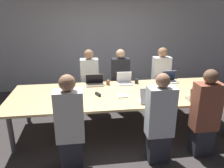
{
  "coord_description": "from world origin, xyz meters",
  "views": [
    {
      "loc": [
        -0.69,
        -3.78,
        2.22
      ],
      "look_at": [
        -0.16,
        0.1,
        0.9
      ],
      "focal_mm": 35.0,
      "sensor_mm": 36.0,
      "label": 1
    }
  ],
  "objects_px": {
    "laptop_near_midright": "(149,99)",
    "person_near_left": "(70,124)",
    "person_far_right": "(161,78)",
    "person_far_midleft": "(90,81)",
    "person_near_midright": "(160,121)",
    "laptop_near_left": "(69,103)",
    "stapler": "(98,94)",
    "person_far_center": "(120,80)",
    "laptop_far_center": "(124,80)",
    "cup_far_right": "(158,80)",
    "person_near_right": "(205,115)",
    "laptop_far_midleft": "(95,82)",
    "laptop_near_right": "(198,97)",
    "cup_far_center": "(137,81)",
    "cup_far_midleft": "(108,82)",
    "laptop_far_right": "(169,79)"
  },
  "relations": [
    {
      "from": "cup_far_right",
      "to": "stapler",
      "type": "distance_m",
      "value": 1.48
    },
    {
      "from": "person_far_right",
      "to": "stapler",
      "type": "xyz_separation_m",
      "value": [
        -1.58,
        -1.07,
        0.08
      ]
    },
    {
      "from": "laptop_near_midright",
      "to": "person_near_midright",
      "type": "xyz_separation_m",
      "value": [
        0.02,
        -0.51,
        -0.14
      ]
    },
    {
      "from": "laptop_near_midright",
      "to": "person_far_right",
      "type": "distance_m",
      "value": 1.69
    },
    {
      "from": "person_near_midright",
      "to": "cup_far_center",
      "type": "relative_size",
      "value": 13.61
    },
    {
      "from": "person_far_right",
      "to": "stapler",
      "type": "distance_m",
      "value": 1.91
    },
    {
      "from": "laptop_near_left",
      "to": "person_near_right",
      "type": "bearing_deg",
      "value": 168.19
    },
    {
      "from": "person_near_left",
      "to": "cup_far_right",
      "type": "bearing_deg",
      "value": -140.44
    },
    {
      "from": "person_far_midleft",
      "to": "person_near_midright",
      "type": "height_order",
      "value": "person_far_midleft"
    },
    {
      "from": "laptop_near_midright",
      "to": "laptop_far_right",
      "type": "height_order",
      "value": "laptop_near_midright"
    },
    {
      "from": "person_far_right",
      "to": "cup_far_right",
      "type": "distance_m",
      "value": 0.54
    },
    {
      "from": "person_far_midleft",
      "to": "person_far_right",
      "type": "distance_m",
      "value": 1.69
    },
    {
      "from": "cup_far_midleft",
      "to": "laptop_near_midright",
      "type": "bearing_deg",
      "value": -60.89
    },
    {
      "from": "person_near_midright",
      "to": "laptop_far_center",
      "type": "bearing_deg",
      "value": -81.69
    },
    {
      "from": "person_far_right",
      "to": "cup_far_right",
      "type": "height_order",
      "value": "person_far_right"
    },
    {
      "from": "stapler",
      "to": "laptop_far_midleft",
      "type": "bearing_deg",
      "value": 67.16
    },
    {
      "from": "laptop_near_midright",
      "to": "person_near_left",
      "type": "bearing_deg",
      "value": 20.01
    },
    {
      "from": "laptop_near_right",
      "to": "person_far_center",
      "type": "xyz_separation_m",
      "value": [
        -1.08,
        1.52,
        -0.14
      ]
    },
    {
      "from": "person_far_right",
      "to": "person_near_midright",
      "type": "bearing_deg",
      "value": -110.17
    },
    {
      "from": "person_near_midright",
      "to": "laptop_near_right",
      "type": "relative_size",
      "value": 4.32
    },
    {
      "from": "laptop_near_left",
      "to": "laptop_far_center",
      "type": "bearing_deg",
      "value": -136.34
    },
    {
      "from": "laptop_far_midleft",
      "to": "person_near_left",
      "type": "distance_m",
      "value": 1.58
    },
    {
      "from": "cup_far_center",
      "to": "laptop_near_left",
      "type": "distance_m",
      "value": 1.7
    },
    {
      "from": "laptop_far_right",
      "to": "stapler",
      "type": "relative_size",
      "value": 2.02
    },
    {
      "from": "person_near_midright",
      "to": "laptop_near_left",
      "type": "xyz_separation_m",
      "value": [
        -1.33,
        0.51,
        0.14
      ]
    },
    {
      "from": "person_near_right",
      "to": "stapler",
      "type": "height_order",
      "value": "person_near_right"
    },
    {
      "from": "person_near_midright",
      "to": "laptop_far_center",
      "type": "relative_size",
      "value": 4.47
    },
    {
      "from": "laptop_near_right",
      "to": "laptop_far_right",
      "type": "bearing_deg",
      "value": -85.36
    },
    {
      "from": "person_near_right",
      "to": "laptop_far_right",
      "type": "distance_m",
      "value": 1.48
    },
    {
      "from": "person_far_midleft",
      "to": "laptop_far_midleft",
      "type": "bearing_deg",
      "value": -79.67
    },
    {
      "from": "cup_far_center",
      "to": "person_near_left",
      "type": "bearing_deg",
      "value": -131.84
    },
    {
      "from": "laptop_far_midleft",
      "to": "stapler",
      "type": "height_order",
      "value": "laptop_far_midleft"
    },
    {
      "from": "person_far_right",
      "to": "laptop_near_left",
      "type": "bearing_deg",
      "value": -144.0
    },
    {
      "from": "person_near_right",
      "to": "laptop_near_midright",
      "type": "bearing_deg",
      "value": -29.41
    },
    {
      "from": "laptop_far_midleft",
      "to": "stapler",
      "type": "xyz_separation_m",
      "value": [
        0.02,
        -0.61,
        -0.04
      ]
    },
    {
      "from": "cup_far_midleft",
      "to": "laptop_far_midleft",
      "type": "bearing_deg",
      "value": 175.04
    },
    {
      "from": "person_near_left",
      "to": "laptop_near_left",
      "type": "bearing_deg",
      "value": -86.74
    },
    {
      "from": "person_far_right",
      "to": "cup_far_right",
      "type": "relative_size",
      "value": 14.86
    },
    {
      "from": "person_far_center",
      "to": "cup_far_right",
      "type": "bearing_deg",
      "value": -31.63
    },
    {
      "from": "person_near_right",
      "to": "stapler",
      "type": "relative_size",
      "value": 9.17
    },
    {
      "from": "cup_far_midleft",
      "to": "person_near_right",
      "type": "distance_m",
      "value": 1.98
    },
    {
      "from": "laptop_near_midright",
      "to": "laptop_near_left",
      "type": "distance_m",
      "value": 1.32
    },
    {
      "from": "stapler",
      "to": "laptop_far_center",
      "type": "bearing_deg",
      "value": 20.65
    },
    {
      "from": "person_far_midleft",
      "to": "person_far_center",
      "type": "bearing_deg",
      "value": -1.88
    },
    {
      "from": "person_far_center",
      "to": "cup_far_center",
      "type": "height_order",
      "value": "person_far_center"
    },
    {
      "from": "laptop_far_midleft",
      "to": "laptop_near_right",
      "type": "relative_size",
      "value": 1.11
    },
    {
      "from": "laptop_far_midleft",
      "to": "person_far_midleft",
      "type": "relative_size",
      "value": 0.26
    },
    {
      "from": "laptop_near_left",
      "to": "stapler",
      "type": "xyz_separation_m",
      "value": [
        0.49,
        0.43,
        -0.04
      ]
    },
    {
      "from": "cup_far_midleft",
      "to": "laptop_near_midright",
      "type": "relative_size",
      "value": 0.31
    },
    {
      "from": "laptop_near_right",
      "to": "cup_far_center",
      "type": "bearing_deg",
      "value": -52.11
    }
  ]
}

